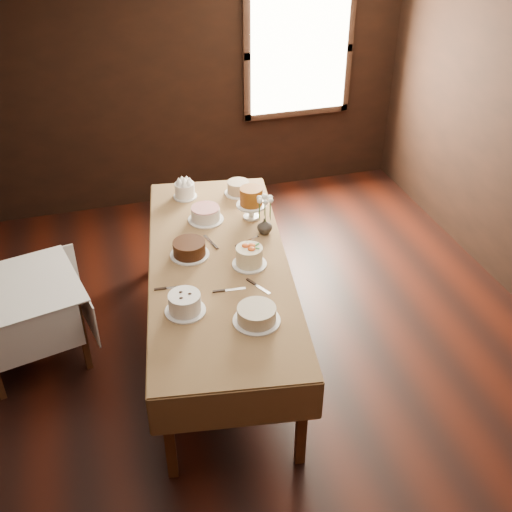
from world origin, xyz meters
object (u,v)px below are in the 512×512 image
object	(u,v)px
cake_speckled	(238,188)
cake_server_a	(235,289)
cake_swirl	(185,304)
cake_server_d	(252,239)
cake_meringue	(185,191)
side_table	(22,295)
cake_server_e	(177,287)
flower_vase	(265,226)
cake_server_c	(208,239)
cake_server_b	(263,289)
cake_chocolate	(189,249)
display_table	(219,268)
cake_lattice	(206,215)
cake_flowers	(249,257)
cake_cream	(257,315)
cake_caramel	(251,205)

from	to	relation	value
cake_speckled	cake_server_a	distance (m)	1.45
cake_swirl	cake_server_d	bearing A→B (deg)	47.50
cake_server_a	cake_meringue	bearing A→B (deg)	97.86
side_table	cake_server_e	bearing A→B (deg)	-24.52
flower_vase	cake_server_c	bearing A→B (deg)	177.14
cake_meringue	cake_server_a	size ratio (longest dim) A/B	1.03
cake_server_b	flower_vase	world-z (taller)	flower_vase
cake_meringue	cake_server_c	size ratio (longest dim) A/B	1.03
cake_swirl	cake_server_d	size ratio (longest dim) A/B	1.18
flower_vase	cake_chocolate	bearing A→B (deg)	-166.91
display_table	cake_speckled	size ratio (longest dim) A/B	11.23
cake_lattice	cake_flowers	distance (m)	0.76
display_table	cake_cream	xyz separation A→B (m)	(0.08, -0.76, 0.12)
cake_cream	cake_server_c	world-z (taller)	cake_cream
cake_cream	cake_server_e	distance (m)	0.69
cake_speckled	cake_swirl	distance (m)	1.73
side_table	cake_caramel	distance (m)	1.96
cake_swirl	cake_server_e	bearing A→B (deg)	91.12
cake_chocolate	cake_flowers	world-z (taller)	cake_flowers
cake_speckled	cake_cream	bearing A→B (deg)	-101.17
cake_server_c	cake_swirl	bearing A→B (deg)	143.90
cake_flowers	cake_meringue	bearing A→B (deg)	102.44
cake_flowers	cake_server_c	world-z (taller)	cake_flowers
cake_caramel	cake_flowers	world-z (taller)	cake_caramel
cake_chocolate	display_table	bearing A→B (deg)	-36.81
cake_cream	cake_server_a	bearing A→B (deg)	97.16
cake_speckled	cake_server_e	xyz separation A→B (m)	(-0.80, -1.25, -0.05)
display_table	flower_vase	distance (m)	0.57
cake_lattice	side_table	bearing A→B (deg)	-166.83
cake_server_b	cake_server_c	bearing A→B (deg)	169.40
cake_caramel	cake_cream	distance (m)	1.37
display_table	cake_flowers	world-z (taller)	cake_flowers
cake_meringue	side_table	bearing A→B (deg)	-150.68
cake_lattice	cake_server_e	size ratio (longest dim) A/B	1.31
side_table	cake_chocolate	xyz separation A→B (m)	(1.29, -0.13, 0.26)
side_table	cake_server_e	xyz separation A→B (m)	(1.12, -0.51, 0.21)
cake_server_a	cake_swirl	bearing A→B (deg)	-155.28
cake_caramel	cake_server_e	world-z (taller)	cake_caramel
cake_flowers	cake_server_b	size ratio (longest dim) A/B	1.18
cake_speckled	cake_flowers	distance (m)	1.14
cake_meringue	cake_server_e	xyz separation A→B (m)	(-0.32, -1.32, -0.06)
cake_meringue	cake_server_b	size ratio (longest dim) A/B	1.03
cake_server_a	cake_chocolate	bearing A→B (deg)	117.91
cake_server_a	cake_server_b	distance (m)	0.20
cake_lattice	cake_server_c	bearing A→B (deg)	-98.75
cake_swirl	cake_server_c	world-z (taller)	cake_swirl
cake_server_a	cake_server_e	distance (m)	0.42
side_table	cake_chocolate	world-z (taller)	cake_chocolate
flower_vase	cake_lattice	bearing A→B (deg)	141.65
cake_caramel	cake_server_c	xyz separation A→B (m)	(-0.43, -0.24, -0.12)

